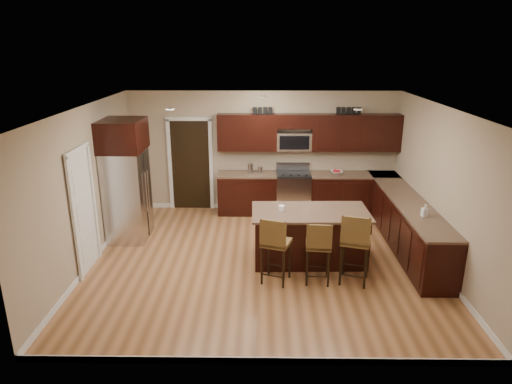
{
  "coord_description": "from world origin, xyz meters",
  "views": [
    {
      "loc": [
        -0.03,
        -7.31,
        3.69
      ],
      "look_at": [
        -0.13,
        0.4,
        1.16
      ],
      "focal_mm": 32.0,
      "sensor_mm": 36.0,
      "label": 1
    }
  ],
  "objects_px": {
    "stool_left": "(275,243)",
    "stool_right": "(355,241)",
    "refrigerator": "(126,179)",
    "range": "(293,193)",
    "island": "(309,237)",
    "stool_mid": "(319,246)"
  },
  "relations": [
    {
      "from": "refrigerator",
      "to": "range",
      "type": "bearing_deg",
      "value": 23.74
    },
    {
      "from": "island",
      "to": "refrigerator",
      "type": "relative_size",
      "value": 0.87
    },
    {
      "from": "stool_right",
      "to": "range",
      "type": "bearing_deg",
      "value": 120.35
    },
    {
      "from": "island",
      "to": "stool_left",
      "type": "bearing_deg",
      "value": -128.07
    },
    {
      "from": "stool_left",
      "to": "stool_mid",
      "type": "bearing_deg",
      "value": 18.91
    },
    {
      "from": "range",
      "to": "island",
      "type": "distance_m",
      "value": 2.38
    },
    {
      "from": "stool_left",
      "to": "refrigerator",
      "type": "bearing_deg",
      "value": 166.62
    },
    {
      "from": "island",
      "to": "stool_right",
      "type": "bearing_deg",
      "value": -54.83
    },
    {
      "from": "stool_left",
      "to": "stool_right",
      "type": "xyz_separation_m",
      "value": [
        1.26,
        -0.0,
        0.04
      ]
    },
    {
      "from": "stool_mid",
      "to": "refrigerator",
      "type": "xyz_separation_m",
      "value": [
        -3.49,
        1.77,
        0.55
      ]
    },
    {
      "from": "refrigerator",
      "to": "stool_right",
      "type": "bearing_deg",
      "value": -23.59
    },
    {
      "from": "stool_right",
      "to": "refrigerator",
      "type": "xyz_separation_m",
      "value": [
        -4.06,
        1.77,
        0.47
      ]
    },
    {
      "from": "stool_mid",
      "to": "stool_right",
      "type": "distance_m",
      "value": 0.58
    },
    {
      "from": "range",
      "to": "stool_mid",
      "type": "relative_size",
      "value": 1.05
    },
    {
      "from": "stool_left",
      "to": "stool_right",
      "type": "height_order",
      "value": "stool_right"
    },
    {
      "from": "stool_left",
      "to": "stool_mid",
      "type": "height_order",
      "value": "stool_left"
    },
    {
      "from": "island",
      "to": "stool_left",
      "type": "height_order",
      "value": "stool_left"
    },
    {
      "from": "stool_right",
      "to": "stool_left",
      "type": "bearing_deg",
      "value": -163.14
    },
    {
      "from": "island",
      "to": "stool_right",
      "type": "xyz_separation_m",
      "value": [
        0.63,
        -0.85,
        0.31
      ]
    },
    {
      "from": "stool_left",
      "to": "refrigerator",
      "type": "distance_m",
      "value": 3.35
    },
    {
      "from": "stool_mid",
      "to": "stool_right",
      "type": "bearing_deg",
      "value": 4.5
    },
    {
      "from": "stool_mid",
      "to": "stool_left",
      "type": "bearing_deg",
      "value": -174.94
    }
  ]
}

